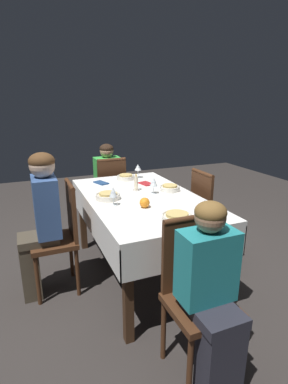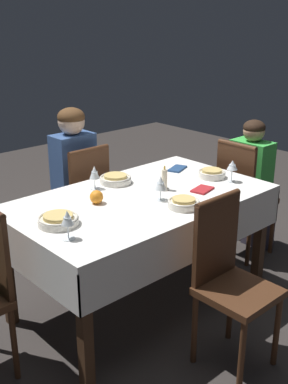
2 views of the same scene
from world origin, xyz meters
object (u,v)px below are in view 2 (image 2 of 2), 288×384
at_px(dining_table, 141,210).
at_px(bowl_south, 184,203).
at_px(person_adult_denim, 70,175).
at_px(chair_east, 242,194).
at_px(bowl_north, 116,179).
at_px(napkin_red_folded, 202,190).
at_px(chair_north, 83,201).
at_px(wine_glass_north, 94,173).
at_px(wine_glass_east, 232,166).
at_px(wine_glass_west, 67,219).
at_px(orange_fruit, 96,197).
at_px(person_child_green, 255,180).
at_px(wine_glass_south, 161,184).
at_px(chair_south, 229,275).
at_px(bowl_west, 58,220).
at_px(napkin_spare_side, 177,169).
at_px(candle_centerpiece, 164,181).
at_px(bowl_east, 212,173).

bearing_deg(dining_table, bowl_south, -78.95).
bearing_deg(person_adult_denim, chair_east, 138.84).
xyz_separation_m(bowl_north, bowl_south, (0.02, -0.59, 0.00)).
bearing_deg(napkin_red_folded, dining_table, 151.94).
relative_size(chair_east, napkin_red_folded, 5.67).
xyz_separation_m(chair_north, wine_glass_north, (-0.18, -0.40, 0.35)).
relative_size(dining_table, wine_glass_east, 10.83).
distance_m(wine_glass_west, orange_fruit, 0.49).
distance_m(person_child_green, wine_glass_south, 1.18).
xyz_separation_m(dining_table, bowl_north, (0.04, 0.29, 0.12)).
xyz_separation_m(person_child_green, wine_glass_east, (-0.56, -0.20, 0.28)).
bearing_deg(person_adult_denim, napkin_red_folded, 105.89).
distance_m(chair_north, wine_glass_east, 1.12).
height_order(chair_south, bowl_north, chair_south).
bearing_deg(bowl_south, wine_glass_west, 171.88).
bearing_deg(bowl_west, person_child_green, 0.29).
bearing_deg(napkin_spare_side, wine_glass_west, -161.01).
bearing_deg(candle_centerpiece, wine_glass_east, -23.37).
height_order(chair_east, napkin_spare_side, chair_east).
relative_size(wine_glass_north, bowl_south, 0.83).
bearing_deg(bowl_north, napkin_spare_side, -8.14).
bearing_deg(dining_table, wine_glass_east, -18.31).
bearing_deg(candle_centerpiece, dining_table, 174.81).
bearing_deg(chair_south, chair_east, 33.57).
distance_m(chair_north, person_adult_denim, 0.21).
height_order(chair_east, bowl_north, chair_east).
xyz_separation_m(chair_north, napkin_spare_side, (0.49, -0.48, 0.25)).
bearing_deg(napkin_red_folded, candle_centerpiece, 134.47).
bearing_deg(person_child_green, bowl_west, 90.29).
bearing_deg(wine_glass_east, napkin_spare_side, 99.26).
bearing_deg(wine_glass_north, candle_centerpiece, -45.34).
bearing_deg(chair_south, napkin_red_folded, 54.68).
relative_size(person_child_green, wine_glass_west, 7.05).
xyz_separation_m(dining_table, napkin_spare_side, (0.55, 0.22, 0.09)).
xyz_separation_m(candle_centerpiece, orange_fruit, (-0.45, 0.10, -0.02)).
height_order(chair_north, napkin_spare_side, chair_north).
relative_size(bowl_north, bowl_east, 1.12).
xyz_separation_m(person_child_green, wine_glass_south, (-1.14, -0.12, 0.28)).
relative_size(wine_glass_west, candle_centerpiece, 0.96).
bearing_deg(wine_glass_south, bowl_east, 7.08).
bearing_deg(bowl_east, bowl_south, -155.86).
distance_m(chair_east, wine_glass_south, 1.05).
height_order(dining_table, wine_glass_west, wine_glass_west).
height_order(wine_glass_north, wine_glass_south, wine_glass_north).
height_order(orange_fruit, napkin_spare_side, orange_fruit).
bearing_deg(bowl_east, napkin_red_folded, -152.23).
bearing_deg(bowl_south, chair_east, 16.71).
bearing_deg(dining_table, person_adult_denim, 86.08).
height_order(bowl_north, bowl_west, same).
bearing_deg(chair_south, bowl_north, 86.91).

